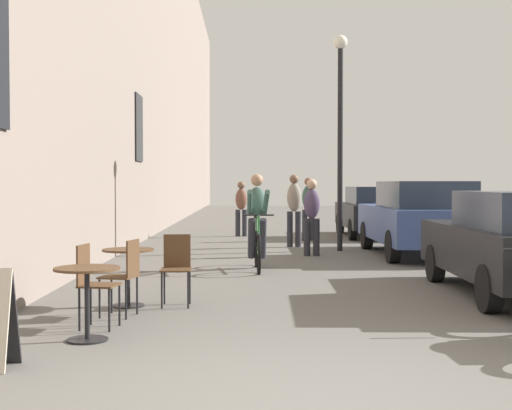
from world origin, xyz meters
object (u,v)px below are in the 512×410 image
object	(u,v)px
cyclist_on_bicycle	(257,224)
pedestrian_furthest	(241,205)
pedestrian_far	(308,205)
parked_car_second	(419,217)
cafe_chair_near_toward_street	(93,280)
cafe_table_mid	(128,265)
street_lamp	(340,114)
pedestrian_near	(312,213)
pedestrian_mid	(294,206)
cafe_chair_mid_toward_street	(125,272)
parked_car_third	(373,211)
cafe_table_near	(87,288)
cafe_chair_mid_toward_wall	(176,264)

from	to	relation	value
cyclist_on_bicycle	pedestrian_furthest	distance (m)	7.94
pedestrian_far	parked_car_second	world-z (taller)	pedestrian_far
pedestrian_far	cafe_chair_near_toward_street	bearing A→B (deg)	-106.06
cafe_table_mid	street_lamp	size ratio (longest dim) A/B	0.15
cafe_table_mid	parked_car_second	bearing A→B (deg)	49.77
pedestrian_furthest	parked_car_second	bearing A→B (deg)	-55.83
parked_car_second	pedestrian_near	bearing A→B (deg)	179.29
pedestrian_mid	street_lamp	bearing A→B (deg)	-45.09
cafe_table_mid	cafe_chair_mid_toward_street	size ratio (longest dim) A/B	0.81
pedestrian_far	parked_car_second	bearing A→B (deg)	-63.66
cyclist_on_bicycle	cafe_chair_near_toward_street	bearing A→B (deg)	-109.66
pedestrian_near	street_lamp	size ratio (longest dim) A/B	0.33
cafe_chair_near_toward_street	pedestrian_far	distance (m)	11.92
cafe_table_mid	cafe_chair_mid_toward_street	world-z (taller)	cafe_chair_mid_toward_street
parked_car_third	cafe_chair_mid_toward_street	bearing A→B (deg)	-112.63
pedestrian_furthest	pedestrian_far	bearing A→B (deg)	-41.12
cafe_chair_near_toward_street	pedestrian_furthest	size ratio (longest dim) A/B	0.56
cafe_table_near	pedestrian_far	bearing A→B (deg)	75.03
pedestrian_near	pedestrian_mid	world-z (taller)	pedestrian_mid
street_lamp	parked_car_third	world-z (taller)	street_lamp
cafe_table_mid	pedestrian_near	distance (m)	6.76
street_lamp	parked_car_second	xyz separation A→B (m)	(1.53, -1.14, -2.29)
cafe_table_mid	parked_car_third	xyz separation A→B (m)	(5.14, 11.47, 0.23)
cafe_table_mid	pedestrian_near	world-z (taller)	pedestrian_near
cafe_chair_mid_toward_street	pedestrian_far	bearing A→B (deg)	74.13
pedestrian_far	pedestrian_near	bearing A→B (deg)	-94.00
pedestrian_furthest	cafe_table_near	bearing A→B (deg)	-95.86
pedestrian_mid	pedestrian_furthest	distance (m)	3.74
cafe_chair_near_toward_street	pedestrian_near	bearing A→B (deg)	67.92
cafe_chair_near_toward_street	parked_car_third	bearing A→B (deg)	67.54
cafe_table_near	parked_car_third	distance (m)	14.37
pedestrian_near	cyclist_on_bicycle	bearing A→B (deg)	-117.08
pedestrian_near	street_lamp	world-z (taller)	street_lamp
cafe_table_near	parked_car_second	distance (m)	9.56
cafe_chair_mid_toward_wall	pedestrian_furthest	bearing A→B (deg)	86.43
cafe_chair_near_toward_street	pedestrian_mid	distance (m)	9.93
cafe_table_mid	cafe_chair_near_toward_street	bearing A→B (deg)	-96.53
pedestrian_near	pedestrian_mid	xyz separation A→B (m)	(-0.24, 2.09, 0.07)
cafe_table_near	pedestrian_furthest	distance (m)	13.71
pedestrian_near	pedestrian_furthest	world-z (taller)	pedestrian_near
pedestrian_far	cafe_table_mid	bearing A→B (deg)	-107.26
pedestrian_near	cafe_table_near	bearing A→B (deg)	-110.10
cafe_chair_mid_toward_street	cafe_chair_mid_toward_wall	bearing A→B (deg)	55.35
cafe_chair_mid_toward_street	pedestrian_mid	distance (m)	9.25
pedestrian_mid	cafe_chair_near_toward_street	bearing A→B (deg)	-106.26
cafe_chair_mid_toward_street	parked_car_third	xyz separation A→B (m)	(5.06, 12.15, 0.23)
cafe_chair_near_toward_street	cyclist_on_bicycle	xyz separation A→B (m)	(1.82, 5.10, 0.29)
pedestrian_mid	parked_car_second	bearing A→B (deg)	-40.14
cafe_chair_mid_toward_street	parked_car_second	xyz separation A→B (m)	(5.07, 6.76, 0.30)
pedestrian_far	street_lamp	world-z (taller)	street_lamp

